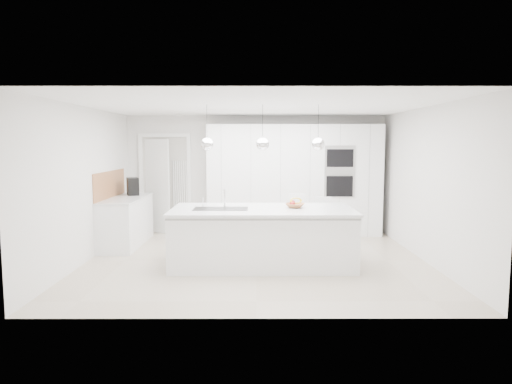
{
  "coord_description": "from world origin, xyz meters",
  "views": [
    {
      "loc": [
        -0.02,
        -7.31,
        1.9
      ],
      "look_at": [
        0.0,
        0.3,
        1.1
      ],
      "focal_mm": 32.0,
      "sensor_mm": 36.0,
      "label": 1
    }
  ],
  "objects_px": {
    "bar_stool_right": "(324,225)",
    "espresso_machine": "(133,186)",
    "fruit_bowl": "(295,206)",
    "bar_stool_left": "(298,223)",
    "island_base": "(262,239)"
  },
  "relations": [
    {
      "from": "bar_stool_left",
      "to": "bar_stool_right",
      "type": "bearing_deg",
      "value": 3.59
    },
    {
      "from": "bar_stool_right",
      "to": "espresso_machine",
      "type": "bearing_deg",
      "value": 164.13
    },
    {
      "from": "fruit_bowl",
      "to": "bar_stool_right",
      "type": "height_order",
      "value": "fruit_bowl"
    },
    {
      "from": "fruit_bowl",
      "to": "bar_stool_left",
      "type": "bearing_deg",
      "value": 80.59
    },
    {
      "from": "fruit_bowl",
      "to": "espresso_machine",
      "type": "height_order",
      "value": "espresso_machine"
    },
    {
      "from": "fruit_bowl",
      "to": "bar_stool_right",
      "type": "bearing_deg",
      "value": 53.73
    },
    {
      "from": "island_base",
      "to": "fruit_bowl",
      "type": "distance_m",
      "value": 0.73
    },
    {
      "from": "espresso_machine",
      "to": "bar_stool_left",
      "type": "relative_size",
      "value": 0.34
    },
    {
      "from": "island_base",
      "to": "fruit_bowl",
      "type": "xyz_separation_m",
      "value": [
        0.51,
        0.11,
        0.51
      ]
    },
    {
      "from": "island_base",
      "to": "espresso_machine",
      "type": "relative_size",
      "value": 8.17
    },
    {
      "from": "fruit_bowl",
      "to": "espresso_machine",
      "type": "distance_m",
      "value": 3.55
    },
    {
      "from": "espresso_machine",
      "to": "bar_stool_left",
      "type": "xyz_separation_m",
      "value": [
        3.19,
        -0.97,
        -0.57
      ]
    },
    {
      "from": "espresso_machine",
      "to": "bar_stool_left",
      "type": "distance_m",
      "value": 3.38
    },
    {
      "from": "island_base",
      "to": "espresso_machine",
      "type": "height_order",
      "value": "espresso_machine"
    },
    {
      "from": "fruit_bowl",
      "to": "bar_stool_left",
      "type": "distance_m",
      "value": 0.97
    }
  ]
}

